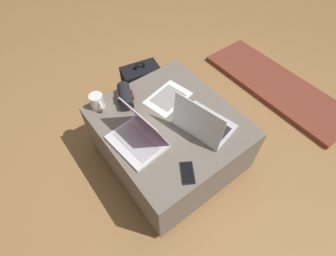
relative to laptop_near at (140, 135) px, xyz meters
The scene contains 10 objects.
ground_plane 0.55m from the laptop_near, 93.56° to the left, with size 14.00×14.00×0.00m, color #9E7042.
ottoman 0.36m from the laptop_near, 93.56° to the left, with size 0.90×0.83×0.45m.
laptop_near is the anchor object (origin of this frame).
laptop_far 0.39m from the laptop_near, 65.73° to the left, with size 0.38×0.31×0.25m.
cell_phone 0.36m from the laptop_near, 13.61° to the left, with size 0.15×0.13×0.01m.
backpack 0.75m from the laptop_near, 146.99° to the left, with size 0.26×0.32×0.50m.
paper_sheet 0.39m from the laptop_near, 117.37° to the left, with size 0.27×0.33×0.00m.
wrist_brace 0.35m from the laptop_near, 162.65° to the left, with size 0.22×0.16×0.09m.
coffee_mug 0.40m from the laptop_near, 169.74° to the right, with size 0.13×0.09×0.10m.
fireplace_hearth 1.58m from the laptop_near, 90.54° to the left, with size 1.40×0.50×0.04m.
Camera 1 is at (0.83, -0.65, 1.74)m, focal length 28.00 mm.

